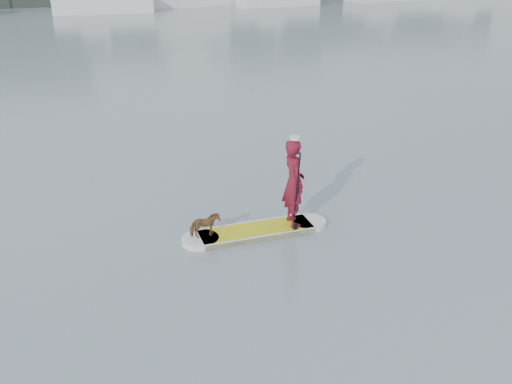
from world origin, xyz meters
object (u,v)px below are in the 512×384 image
object	(u,v)px
paddler	(294,183)
sailboat_d	(102,2)
dog	(205,226)
paddleboard	(256,231)

from	to	relation	value
paddler	sailboat_d	size ratio (longest dim) A/B	0.16
paddler	dog	bearing A→B (deg)	92.33
paddleboard	paddler	bearing A→B (deg)	-0.00
paddleboard	paddler	xyz separation A→B (m)	(0.86, -0.00, 1.04)
paddler	dog	size ratio (longest dim) A/B	3.10
paddler	paddleboard	bearing A→B (deg)	92.33
paddleboard	sailboat_d	world-z (taller)	sailboat_d
dog	paddleboard	bearing A→B (deg)	-95.50
paddler	sailboat_d	world-z (taller)	sailboat_d
paddleboard	dog	xyz separation A→B (m)	(-1.14, 0.00, 0.33)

